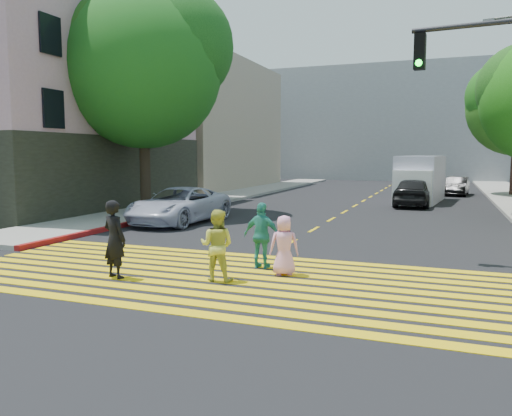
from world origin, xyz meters
The scene contains 18 objects.
ground centered at (0.00, 0.00, 0.00)m, with size 120.00×120.00×0.00m, color black.
sidewalk_left centered at (-8.50, 22.00, 0.07)m, with size 3.00×40.00×0.15m, color gray.
curb_red centered at (-6.90, 6.00, 0.08)m, with size 0.20×8.00×0.16m, color maroon.
crosswalk centered at (0.00, 1.28, 0.01)m, with size 13.40×5.30×0.01m.
lane_line centered at (0.00, 22.50, 0.01)m, with size 0.12×34.40×0.01m.
building_left_pink centered at (-16.00, 12.00, 4.58)m, with size 12.10×14.10×11.00m.
building_left_tan centered at (-16.00, 28.00, 5.00)m, with size 12.00×16.00×10.00m, color tan.
backdrop_block centered at (0.00, 48.00, 6.00)m, with size 30.00×8.00×12.00m, color gray.
tree_left centered at (-8.47, 11.20, 6.95)m, with size 9.07×8.92×10.30m.
pedestrian_man centered at (-2.37, 0.43, 0.87)m, with size 0.64×0.42×1.75m, color black.
pedestrian_woman centered at (-0.15, 1.01, 0.78)m, with size 0.76×0.59×1.56m, color gold.
pedestrian_child centered at (1.05, 2.02, 0.69)m, with size 0.67×0.44×1.37m, color #F49EC8.
pedestrian_extra centered at (0.35, 2.49, 0.80)m, with size 0.94×0.39×1.60m, color teal.
white_sedan centered at (-5.49, 8.83, 0.71)m, with size 2.37×5.13×1.43m, color #B3B8CE.
dark_car_near centered at (2.93, 18.91, 0.76)m, with size 1.81×4.49×1.53m, color black.
silver_car centered at (3.46, 29.44, 0.69)m, with size 1.95×4.79×1.39m, color #9398AA.
dark_car_parked centered at (5.24, 27.33, 0.62)m, with size 1.30×3.74×1.23m, color black.
white_van centered at (3.09, 21.38, 1.25)m, with size 2.68×5.79×2.64m.
Camera 1 is at (4.40, -8.65, 2.75)m, focal length 35.00 mm.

